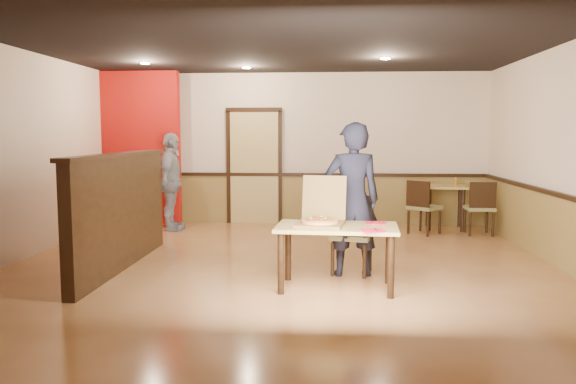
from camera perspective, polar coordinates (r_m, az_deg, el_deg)
name	(u,v)px	position (r m, az deg, el deg)	size (l,w,h in m)	color
floor	(282,266)	(7.19, -0.60, -7.57)	(7.00, 7.00, 0.00)	#C4834C
ceiling	(282,41)	(7.08, -0.62, 15.05)	(7.00, 7.00, 0.00)	black
wall_back	(297,149)	(10.49, 0.94, 4.42)	(7.00, 7.00, 0.00)	beige
wall_left	(12,155)	(8.07, -26.27, 3.35)	(7.00, 7.00, 0.00)	beige
wall_right	(572,157)	(7.57, 26.90, 3.19)	(7.00, 7.00, 0.00)	beige
wainscot_back	(297,199)	(10.52, 0.92, -0.76)	(7.00, 0.04, 0.90)	olive
chair_rail_back	(297,175)	(10.46, 0.92, 1.78)	(7.00, 0.06, 0.06)	black
wainscot_right	(565,235)	(7.65, 26.36, -3.93)	(0.04, 7.00, 0.90)	olive
chair_rail_right	(566,197)	(7.58, 26.38, -0.43)	(0.06, 7.00, 0.06)	black
back_door	(254,167)	(10.53, -3.43, 2.51)	(0.90, 0.06, 2.10)	tan
booth_partition	(121,210)	(7.30, -16.60, -1.73)	(0.20, 3.10, 1.44)	black
red_accent_panel	(136,149)	(10.55, -15.19, 4.22)	(1.60, 0.20, 2.78)	#A00F0B
spot_a	(145,63)	(9.29, -14.32, 12.57)	(0.14, 0.14, 0.02)	#FFE1B2
spot_b	(246,68)	(9.63, -4.25, 12.49)	(0.14, 0.14, 0.02)	#FFE1B2
spot_c	(385,58)	(8.58, 9.84, 13.23)	(0.14, 0.14, 0.02)	#FFE1B2
main_table	(337,235)	(6.09, 4.98, -4.41)	(1.34, 0.82, 0.69)	#AD9149
diner_chair	(353,231)	(6.84, 6.63, -3.95)	(0.56, 0.56, 0.93)	olive
side_chair_left	(422,205)	(9.62, 13.49, -1.29)	(0.63, 0.63, 0.91)	olive
side_chair_right	(480,206)	(9.81, 18.95, -1.34)	(0.45, 0.45, 0.90)	olive
side_table	(445,195)	(10.29, 15.67, -0.32)	(0.81, 0.81, 0.77)	#AD9149
diner	(352,200)	(6.64, 6.54, -0.78)	(0.66, 0.44, 1.81)	black
passerby	(171,182)	(9.95, -11.78, 1.03)	(1.00, 0.41, 1.70)	gray
pizza_box	(321,219)	(6.08, 3.34, -2.77)	(0.57, 0.64, 0.52)	brown
pizza	(320,221)	(6.03, 3.26, -3.00)	(0.39, 0.39, 0.03)	#E09551
napkin_near	(373,230)	(5.79, 8.62, -3.89)	(0.28, 0.28, 0.01)	red
napkin_far	(376,223)	(6.29, 8.91, -3.12)	(0.25, 0.25, 0.01)	red
condiment	(456,182)	(10.16, 16.68, 1.00)	(0.06, 0.06, 0.15)	#91621A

